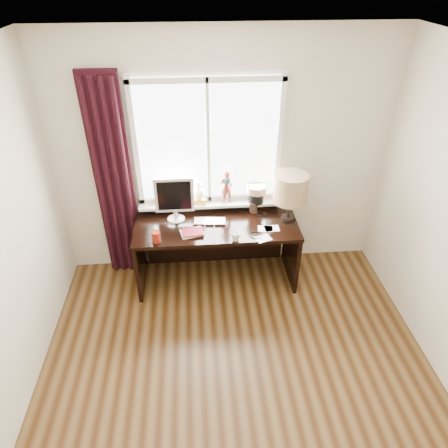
{
  "coord_description": "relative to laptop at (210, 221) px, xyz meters",
  "views": [
    {
      "loc": [
        -0.3,
        -1.81,
        3.07
      ],
      "look_at": [
        -0.05,
        1.25,
        1.0
      ],
      "focal_mm": 32.0,
      "sensor_mm": 36.0,
      "label": 1
    }
  ],
  "objects": [
    {
      "name": "floor",
      "position": [
        0.16,
        -1.66,
        -0.76
      ],
      "size": [
        3.5,
        4.0,
        0.0
      ],
      "primitive_type": "cube",
      "color": "brown",
      "rests_on": "ground"
    },
    {
      "name": "ceiling",
      "position": [
        0.16,
        -1.66,
        1.84
      ],
      "size": [
        3.5,
        4.0,
        0.0
      ],
      "primitive_type": "cube",
      "color": "white",
      "rests_on": "wall_back"
    },
    {
      "name": "wall_back",
      "position": [
        0.16,
        0.34,
        0.54
      ],
      "size": [
        3.5,
        0.0,
        2.6
      ],
      "primitive_type": "cube",
      "rotation": [
        1.57,
        0.0,
        0.0
      ],
      "color": "beige",
      "rests_on": "ground"
    },
    {
      "name": "laptop",
      "position": [
        0.0,
        0.0,
        0.0
      ],
      "size": [
        0.34,
        0.24,
        0.03
      ],
      "primitive_type": "imported",
      "rotation": [
        0.0,
        0.0,
        -0.1
      ],
      "color": "silver",
      "rests_on": "desk"
    },
    {
      "name": "mug",
      "position": [
        0.23,
        -0.33,
        0.03
      ],
      "size": [
        0.11,
        0.11,
        0.09
      ],
      "primitive_type": "imported",
      "rotation": [
        0.0,
        0.0,
        0.27
      ],
      "color": "white",
      "rests_on": "desk"
    },
    {
      "name": "red_cup",
      "position": [
        -0.54,
        -0.29,
        0.04
      ],
      "size": [
        0.08,
        0.08,
        0.11
      ],
      "primitive_type": "cylinder",
      "color": "maroon",
      "rests_on": "desk"
    },
    {
      "name": "window",
      "position": [
        0.04,
        0.29,
        0.55
      ],
      "size": [
        1.52,
        0.23,
        1.4
      ],
      "color": "white",
      "rests_on": "ground"
    },
    {
      "name": "curtain",
      "position": [
        -0.97,
        0.24,
        0.35
      ],
      "size": [
        0.38,
        0.09,
        2.25
      ],
      "color": "black",
      "rests_on": "floor"
    },
    {
      "name": "desk",
      "position": [
        0.06,
        0.06,
        -0.26
      ],
      "size": [
        1.7,
        0.7,
        0.75
      ],
      "color": "black",
      "rests_on": "floor"
    },
    {
      "name": "monitor",
      "position": [
        -0.35,
        0.08,
        0.27
      ],
      "size": [
        0.4,
        0.18,
        0.49
      ],
      "color": "beige",
      "rests_on": "desk"
    },
    {
      "name": "notebook_stack",
      "position": [
        -0.19,
        -0.19,
        0.0
      ],
      "size": [
        0.25,
        0.21,
        0.03
      ],
      "color": "beige",
      "rests_on": "desk"
    },
    {
      "name": "brush_holder",
      "position": [
        0.48,
        0.17,
        0.05
      ],
      "size": [
        0.09,
        0.09,
        0.25
      ],
      "color": "black",
      "rests_on": "desk"
    },
    {
      "name": "icon_frame",
      "position": [
        0.56,
        0.26,
        0.05
      ],
      "size": [
        0.1,
        0.03,
        0.13
      ],
      "color": "gold",
      "rests_on": "desk"
    },
    {
      "name": "table_lamp",
      "position": [
        0.82,
        0.0,
        0.35
      ],
      "size": [
        0.35,
        0.35,
        0.52
      ],
      "color": "black",
      "rests_on": "desk"
    },
    {
      "name": "loose_papers",
      "position": [
        0.56,
        -0.22,
        -0.01
      ],
      "size": [
        0.28,
        0.31,
        0.0
      ],
      "color": "white",
      "rests_on": "desk"
    },
    {
      "name": "desk_cables",
      "position": [
        0.47,
        -0.03,
        -0.01
      ],
      "size": [
        0.29,
        0.61,
        0.01
      ],
      "color": "black",
      "rests_on": "desk"
    }
  ]
}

